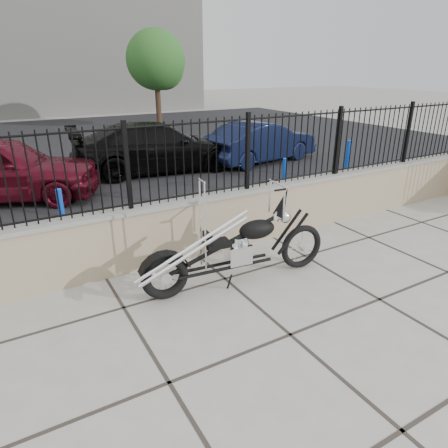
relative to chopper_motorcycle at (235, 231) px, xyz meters
The scene contains 12 objects.
ground_plane 1.56m from the chopper_motorcycle, 92.74° to the right, with size 90.00×90.00×0.00m, color #99968E.
parking_lot 11.18m from the chopper_motorcycle, 90.33° to the left, with size 30.00×30.00×0.00m, color black.
retaining_wall 1.20m from the chopper_motorcycle, 93.18° to the left, with size 14.00×0.36×0.96m, color gray.
iron_fence 1.39m from the chopper_motorcycle, 93.18° to the left, with size 14.00×0.08×1.20m, color black.
background_building 25.36m from the chopper_motorcycle, 90.15° to the left, with size 22.00×6.00×8.00m, color beige.
chopper_motorcycle is the anchor object (origin of this frame).
car_black 6.83m from the chopper_motorcycle, 77.65° to the left, with size 1.97×4.84×1.41m, color black.
car_blue 7.77m from the chopper_motorcycle, 52.49° to the left, with size 1.35×3.88×1.28m, color black.
bollard_a 3.54m from the chopper_motorcycle, 120.52° to the left, with size 0.10×0.10×0.87m, color #0C2CBD.
bollard_b 4.38m from the chopper_motorcycle, 43.15° to the left, with size 0.11×0.11×0.88m, color #0C15BD.
bollard_c 6.48m from the chopper_motorcycle, 30.66° to the left, with size 0.13×0.13×1.05m, color #0B60AE.
tree_right 15.82m from the chopper_motorcycle, 72.49° to the left, with size 2.77×2.77×4.67m.
Camera 1 is at (-2.55, -2.91, 2.88)m, focal length 32.00 mm.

